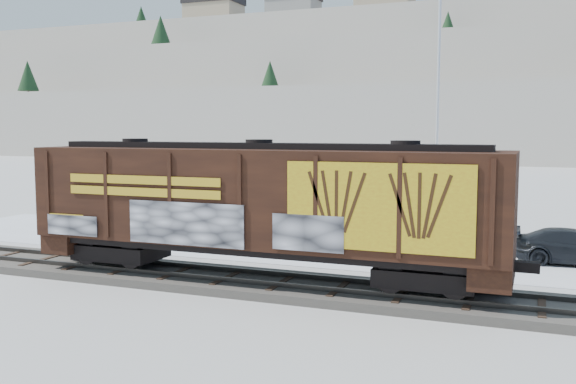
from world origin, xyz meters
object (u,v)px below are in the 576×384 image
at_px(hopper_railcar, 259,202).
at_px(car_silver, 224,227).
at_px(car_white, 402,237).
at_px(flagpole, 439,134).
at_px(car_dark, 576,247).

distance_m(hopper_railcar, car_silver, 8.67).
xyz_separation_m(hopper_railcar, car_white, (3.43, 6.94, -2.06)).
relative_size(hopper_railcar, flagpole, 1.21).
bearing_deg(car_silver, car_dark, -70.06).
distance_m(flagpole, car_white, 6.76).
xyz_separation_m(car_silver, car_white, (8.29, 0.08, 0.06)).
relative_size(flagpole, car_dark, 2.81).
xyz_separation_m(car_white, car_dark, (6.66, 0.85, -0.12)).
distance_m(car_white, car_dark, 6.72).
bearing_deg(car_dark, car_white, 95.40).
height_order(car_silver, car_white, car_white).
bearing_deg(car_white, car_silver, 106.80).
relative_size(car_silver, car_white, 0.90).
bearing_deg(car_white, flagpole, 8.96).
distance_m(car_silver, car_white, 8.29).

